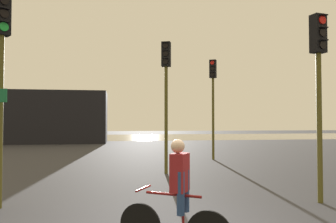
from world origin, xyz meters
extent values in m
cube|color=gray|center=(0.00, 34.38, 0.00)|extent=(80.00, 16.00, 0.01)
cube|color=black|center=(-8.52, 24.38, 2.25)|extent=(12.76, 4.00, 4.51)
cylinder|color=#4C4719|center=(-3.64, 2.06, 1.88)|extent=(0.12, 0.12, 3.77)
cube|color=black|center=(-3.64, 2.06, 4.22)|extent=(0.40, 0.39, 0.90)
cylinder|color=black|center=(-3.56, 1.96, 4.51)|extent=(0.17, 0.14, 0.19)
cylinder|color=black|center=(-3.56, 1.96, 4.22)|extent=(0.17, 0.14, 0.19)
cube|color=black|center=(-3.55, 1.94, 4.33)|extent=(0.22, 0.21, 0.02)
cylinder|color=green|center=(-3.56, 1.96, 3.93)|extent=(0.17, 0.14, 0.19)
cube|color=black|center=(-3.55, 1.94, 4.04)|extent=(0.22, 0.21, 0.02)
cylinder|color=#4C4719|center=(0.61, 6.20, 1.94)|extent=(0.12, 0.12, 3.88)
cube|color=black|center=(0.61, 6.20, 4.33)|extent=(0.38, 0.33, 0.90)
cylinder|color=black|center=(0.57, 6.07, 4.62)|extent=(0.19, 0.09, 0.19)
cube|color=black|center=(0.56, 6.05, 4.73)|extent=(0.22, 0.18, 0.02)
cylinder|color=black|center=(0.57, 6.07, 4.33)|extent=(0.19, 0.09, 0.19)
cube|color=black|center=(0.56, 6.05, 4.44)|extent=(0.22, 0.18, 0.02)
cylinder|color=black|center=(0.57, 6.07, 4.04)|extent=(0.19, 0.09, 0.19)
cube|color=black|center=(0.56, 6.05, 4.15)|extent=(0.22, 0.18, 0.02)
cylinder|color=#4C4719|center=(3.52, 1.46, 1.74)|extent=(0.12, 0.12, 3.48)
cube|color=black|center=(3.52, 1.46, 3.93)|extent=(0.37, 0.30, 0.90)
cylinder|color=red|center=(3.55, 1.33, 4.22)|extent=(0.19, 0.07, 0.19)
cube|color=black|center=(3.55, 1.31, 4.33)|extent=(0.21, 0.16, 0.02)
cylinder|color=black|center=(3.55, 1.33, 3.93)|extent=(0.19, 0.07, 0.19)
cube|color=black|center=(3.55, 1.31, 4.04)|extent=(0.21, 0.16, 0.02)
cylinder|color=black|center=(3.55, 1.33, 3.64)|extent=(0.19, 0.07, 0.19)
cube|color=black|center=(3.55, 1.31, 3.75)|extent=(0.21, 0.16, 0.02)
cylinder|color=#4C4719|center=(3.54, 10.12, 2.02)|extent=(0.12, 0.12, 4.04)
cube|color=black|center=(3.54, 10.12, 4.49)|extent=(0.40, 0.37, 0.90)
cylinder|color=red|center=(3.47, 10.01, 4.78)|extent=(0.18, 0.12, 0.19)
cube|color=black|center=(3.46, 9.99, 4.89)|extent=(0.22, 0.20, 0.02)
cylinder|color=black|center=(3.47, 10.01, 4.49)|extent=(0.18, 0.12, 0.19)
cube|color=black|center=(3.46, 9.99, 4.60)|extent=(0.22, 0.20, 0.02)
cylinder|color=black|center=(3.47, 10.01, 4.20)|extent=(0.18, 0.12, 0.19)
cube|color=black|center=(3.46, 9.99, 4.31)|extent=(0.22, 0.20, 0.02)
cylinder|color=maroon|center=(-0.32, -0.89, 0.83)|extent=(0.74, 0.47, 0.04)
cylinder|color=maroon|center=(-0.19, -0.97, 0.61)|extent=(0.04, 0.04, 0.55)
cylinder|color=maroon|center=(-0.73, -0.65, 0.88)|extent=(0.26, 0.41, 0.03)
cylinder|color=navy|center=(-0.14, -0.89, 0.88)|extent=(0.11, 0.11, 0.60)
cylinder|color=navy|center=(-0.25, -1.06, 0.88)|extent=(0.11, 0.11, 0.60)
cube|color=maroon|center=(-0.24, -0.95, 1.15)|extent=(0.33, 0.36, 0.54)
sphere|color=beige|center=(-0.26, -0.93, 1.52)|extent=(0.20, 0.20, 0.20)
camera|label=1|loc=(-1.10, -5.52, 1.87)|focal=35.00mm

